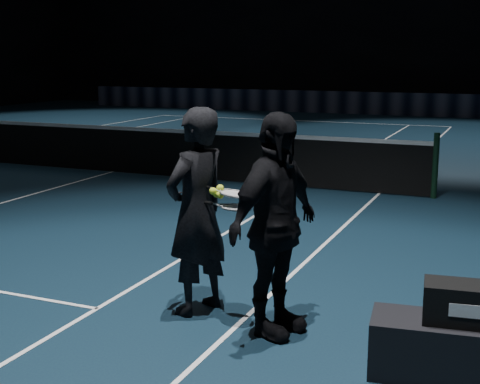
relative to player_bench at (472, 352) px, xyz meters
The scene contains 14 objects.
floor 9.90m from the player_bench, 139.03° to the left, with size 36.00×36.00×0.00m, color black.
court_lines 9.90m from the player_bench, 139.03° to the left, with size 10.98×23.78×0.01m, color white, non-canonical shape.
net_post_right 6.59m from the player_bench, 99.42° to the left, with size 0.10×0.10×1.10m, color black.
net_mesh 9.90m from the player_bench, 139.03° to the left, with size 12.80×0.02×0.86m, color black.
net_tape 9.93m from the player_bench, 139.03° to the left, with size 12.80×0.03×0.07m, color white.
sponsor_backdrop 23.23m from the player_bench, 108.78° to the left, with size 22.00×0.15×0.90m, color black.
player_bench is the anchor object (origin of this frame).
racket_bag 0.37m from the player_bench, ahead, with size 0.74×0.31×0.29m, color black.
bag_signature 0.40m from the player_bench, 90.00° to the right, with size 0.34×0.00×0.10m, color white.
player_a 2.61m from the player_bench, behind, with size 0.70×0.46×1.91m, color black.
player_b 1.81m from the player_bench, behind, with size 1.12×0.47×1.91m, color black.
racket_lower 2.22m from the player_bench, behind, with size 0.68×0.22×0.03m, color black, non-canonical shape.
racket_upper 2.31m from the player_bench, 169.63° to the left, with size 0.68×0.22×0.03m, color black, non-canonical shape.
tennis_balls 2.44m from the player_bench, behind, with size 0.12×0.10×0.12m, color #C8F233, non-canonical shape.
Camera 1 is at (7.69, -11.36, 2.36)m, focal length 50.00 mm.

